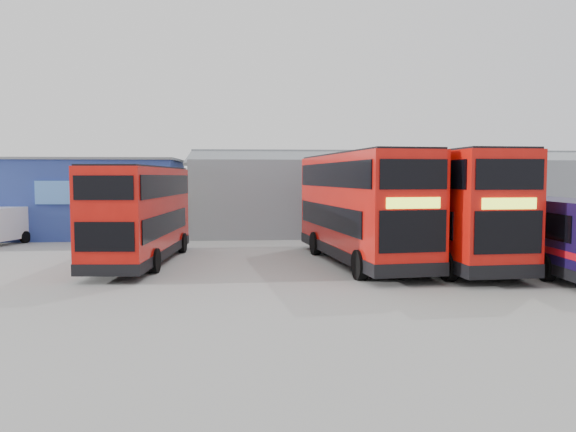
{
  "coord_description": "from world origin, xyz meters",
  "views": [
    {
      "loc": [
        -3.61,
        -20.63,
        3.93
      ],
      "look_at": [
        -1.51,
        5.52,
        2.1
      ],
      "focal_mm": 35.0,
      "sensor_mm": 36.0,
      "label": 1
    }
  ],
  "objects_px": {
    "double_decker_centre": "(360,209)",
    "double_decker_left": "(141,215)",
    "office_block": "(88,197)",
    "maintenance_shed": "(401,195)",
    "double_decker_right": "(439,209)",
    "single_decker_blue": "(540,233)"
  },
  "relations": [
    {
      "from": "office_block",
      "to": "maintenance_shed",
      "type": "xyz_separation_m",
      "value": [
        22.0,
        2.01,
        0.02
      ]
    },
    {
      "from": "maintenance_shed",
      "to": "single_decker_blue",
      "type": "xyz_separation_m",
      "value": [
        1.19,
        -17.46,
        -1.1
      ]
    },
    {
      "from": "office_block",
      "to": "single_decker_blue",
      "type": "xyz_separation_m",
      "value": [
        23.19,
        -15.46,
        -1.07
      ]
    },
    {
      "from": "maintenance_shed",
      "to": "office_block",
      "type": "bearing_deg",
      "value": -174.79
    },
    {
      "from": "double_decker_centre",
      "to": "double_decker_right",
      "type": "distance_m",
      "value": 3.54
    },
    {
      "from": "double_decker_centre",
      "to": "single_decker_blue",
      "type": "distance_m",
      "value": 7.81
    },
    {
      "from": "double_decker_left",
      "to": "double_decker_right",
      "type": "relative_size",
      "value": 0.88
    },
    {
      "from": "office_block",
      "to": "double_decker_left",
      "type": "height_order",
      "value": "office_block"
    },
    {
      "from": "double_decker_left",
      "to": "office_block",
      "type": "bearing_deg",
      "value": -61.38
    },
    {
      "from": "maintenance_shed",
      "to": "double_decker_left",
      "type": "relative_size",
      "value": 2.89
    },
    {
      "from": "office_block",
      "to": "double_decker_right",
      "type": "xyz_separation_m",
      "value": [
        19.19,
        -14.07,
        -0.1
      ]
    },
    {
      "from": "double_decker_right",
      "to": "single_decker_blue",
      "type": "bearing_deg",
      "value": -22.77
    },
    {
      "from": "double_decker_centre",
      "to": "double_decker_right",
      "type": "bearing_deg",
      "value": -15.68
    },
    {
      "from": "double_decker_left",
      "to": "double_decker_right",
      "type": "xyz_separation_m",
      "value": [
        13.4,
        -1.23,
        0.29
      ]
    },
    {
      "from": "office_block",
      "to": "maintenance_shed",
      "type": "relative_size",
      "value": 0.4
    },
    {
      "from": "maintenance_shed",
      "to": "double_decker_centre",
      "type": "bearing_deg",
      "value": -112.14
    },
    {
      "from": "double_decker_right",
      "to": "single_decker_blue",
      "type": "height_order",
      "value": "double_decker_right"
    },
    {
      "from": "double_decker_centre",
      "to": "office_block",
      "type": "bearing_deg",
      "value": 132.7
    },
    {
      "from": "maintenance_shed",
      "to": "double_decker_right",
      "type": "relative_size",
      "value": 2.55
    },
    {
      "from": "double_decker_centre",
      "to": "double_decker_left",
      "type": "bearing_deg",
      "value": 169.59
    },
    {
      "from": "single_decker_blue",
      "to": "maintenance_shed",
      "type": "bearing_deg",
      "value": -82.72
    },
    {
      "from": "office_block",
      "to": "double_decker_centre",
      "type": "xyz_separation_m",
      "value": [
        15.69,
        -13.51,
        -0.09
      ]
    }
  ]
}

